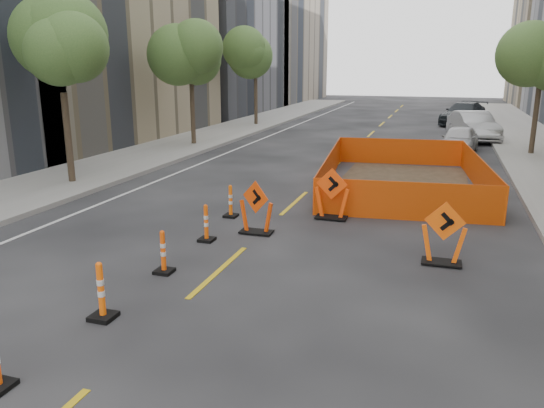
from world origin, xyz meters
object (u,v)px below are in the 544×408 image
(chevron_sign_left, at_px, (256,207))
(parked_car_mid, at_px, (473,126))
(channelizer_5, at_px, (206,223))
(channelizer_3, at_px, (101,291))
(chevron_sign_right, at_px, (444,233))
(parked_car_far, at_px, (464,114))
(channelizer_6, at_px, (231,201))
(chevron_sign_center, at_px, (332,194))
(channelizer_4, at_px, (163,252))
(parked_car_near, at_px, (459,140))

(chevron_sign_left, bearing_deg, parked_car_mid, 96.06)
(channelizer_5, distance_m, parked_car_mid, 22.37)
(channelizer_3, distance_m, channelizer_5, 4.36)
(chevron_sign_right, height_order, parked_car_mid, parked_car_mid)
(parked_car_far, bearing_deg, channelizer_6, -86.52)
(chevron_sign_center, bearing_deg, channelizer_3, -104.81)
(chevron_sign_center, bearing_deg, channelizer_4, -112.35)
(channelizer_3, bearing_deg, channelizer_6, 92.50)
(chevron_sign_left, xyz_separation_m, parked_car_far, (5.76, 28.61, 0.10))
(channelizer_6, distance_m, parked_car_near, 15.42)
(parked_car_far, bearing_deg, channelizer_4, -84.17)
(channelizer_4, height_order, parked_car_far, parked_car_far)
(channelizer_4, relative_size, channelizer_5, 1.00)
(parked_car_mid, xyz_separation_m, parked_car_far, (-0.30, 8.34, -0.02))
(chevron_sign_right, bearing_deg, chevron_sign_center, 142.18)
(chevron_sign_right, relative_size, parked_car_near, 0.37)
(chevron_sign_left, relative_size, parked_car_far, 0.25)
(channelizer_4, bearing_deg, channelizer_5, 90.53)
(channelizer_3, relative_size, chevron_sign_left, 0.75)
(channelizer_3, height_order, channelizer_4, channelizer_3)
(chevron_sign_left, xyz_separation_m, chevron_sign_center, (1.59, 1.90, 0.04))
(channelizer_6, bearing_deg, chevron_sign_center, 13.77)
(channelizer_6, bearing_deg, channelizer_4, -86.59)
(channelizer_3, bearing_deg, channelizer_4, 90.69)
(channelizer_3, bearing_deg, channelizer_5, 90.61)
(channelizer_3, bearing_deg, chevron_sign_right, 39.11)
(channelizer_3, height_order, parked_car_mid, parked_car_mid)
(parked_car_near, bearing_deg, parked_car_far, 96.21)
(chevron_sign_right, relative_size, parked_car_far, 0.26)
(chevron_sign_left, bearing_deg, channelizer_4, -84.14)
(parked_car_near, bearing_deg, chevron_sign_center, -96.78)
(channelizer_4, bearing_deg, parked_car_mid, 73.34)
(channelizer_4, height_order, chevron_sign_center, chevron_sign_center)
(parked_car_mid, height_order, parked_car_far, parked_car_mid)
(chevron_sign_left, relative_size, parked_car_mid, 0.28)
(channelizer_4, xyz_separation_m, chevron_sign_right, (5.57, 2.33, 0.24))
(channelizer_5, bearing_deg, channelizer_3, -89.39)
(parked_car_near, bearing_deg, channelizer_4, -100.09)
(channelizer_4, bearing_deg, channelizer_3, -89.31)
(channelizer_4, height_order, parked_car_near, parked_car_near)
(parked_car_near, height_order, parked_car_far, parked_car_far)
(channelizer_4, height_order, channelizer_6, channelizer_6)
(channelizer_6, distance_m, chevron_sign_center, 2.89)
(channelizer_4, relative_size, chevron_sign_right, 0.66)
(chevron_sign_left, bearing_deg, parked_car_near, 93.76)
(channelizer_3, xyz_separation_m, parked_car_far, (6.68, 33.93, 0.28))
(parked_car_mid, bearing_deg, channelizer_3, -120.40)
(channelizer_6, height_order, parked_car_mid, parked_car_mid)
(channelizer_3, bearing_deg, parked_car_mid, 74.74)
(channelizer_3, height_order, parked_car_near, parked_car_near)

